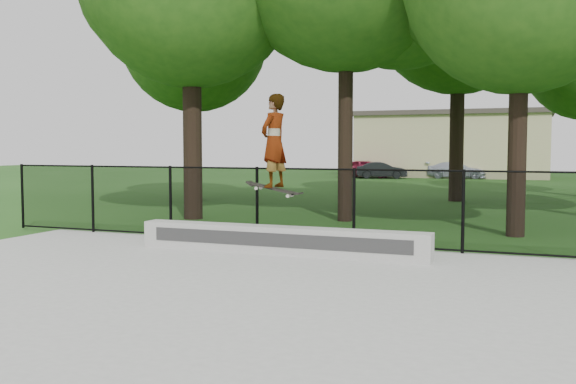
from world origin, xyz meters
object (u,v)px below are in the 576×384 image
at_px(car_a, 366,169).
at_px(grind_ledge, 279,240).
at_px(car_b, 382,170).
at_px(skater_airborne, 274,143).
at_px(car_c, 457,170).

bearing_deg(car_a, grind_ledge, -168.92).
bearing_deg(car_b, car_a, 48.06).
relative_size(car_a, skater_airborne, 1.86).
distance_m(grind_ledge, skater_airborne, 1.73).
bearing_deg(skater_airborne, car_c, 90.49).
relative_size(grind_ledge, car_b, 1.90).
height_order(grind_ledge, car_a, car_a).
height_order(car_b, car_c, car_c).
relative_size(car_b, skater_airborne, 1.56).
bearing_deg(car_a, car_b, -116.09).
xyz_separation_m(grind_ledge, car_b, (-4.75, 28.91, 0.21)).
bearing_deg(skater_airborne, grind_ledge, 9.52).
relative_size(grind_ledge, car_a, 1.59).
bearing_deg(car_a, skater_airborne, -169.11).
distance_m(car_a, car_c, 5.67).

